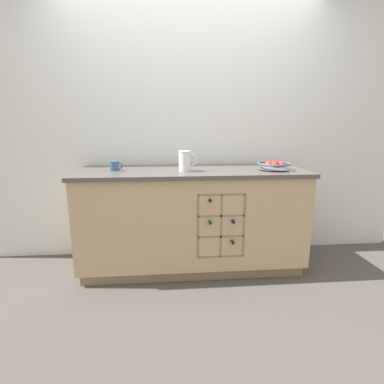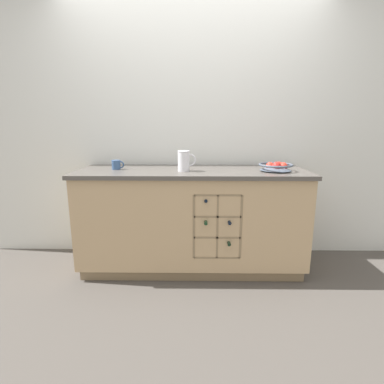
# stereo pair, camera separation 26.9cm
# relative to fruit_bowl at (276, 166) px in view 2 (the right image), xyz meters

# --- Properties ---
(ground_plane) EXTENTS (14.00, 14.00, 0.00)m
(ground_plane) POSITION_rel_fruit_bowl_xyz_m (-0.72, 0.07, -0.96)
(ground_plane) COLOR #4C4742
(back_wall) EXTENTS (4.40, 0.06, 2.55)m
(back_wall) POSITION_rel_fruit_bowl_xyz_m (-0.72, 0.46, 0.31)
(back_wall) COLOR silver
(back_wall) RESTS_ON ground_plane
(kitchen_island) EXTENTS (2.02, 0.71, 0.92)m
(kitchen_island) POSITION_rel_fruit_bowl_xyz_m (-0.72, 0.07, -0.49)
(kitchen_island) COLOR #8B7354
(kitchen_island) RESTS_ON ground_plane
(fruit_bowl) EXTENTS (0.29, 0.29, 0.09)m
(fruit_bowl) POSITION_rel_fruit_bowl_xyz_m (0.00, 0.00, 0.00)
(fruit_bowl) COLOR #4C5666
(fruit_bowl) RESTS_ON kitchen_island
(white_pitcher) EXTENTS (0.16, 0.11, 0.18)m
(white_pitcher) POSITION_rel_fruit_bowl_xyz_m (-0.79, -0.01, 0.05)
(white_pitcher) COLOR white
(white_pitcher) RESTS_ON kitchen_island
(ceramic_mug) EXTENTS (0.11, 0.08, 0.08)m
(ceramic_mug) POSITION_rel_fruit_bowl_xyz_m (-1.40, 0.09, 0.00)
(ceramic_mug) COLOR #385684
(ceramic_mug) RESTS_ON kitchen_island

